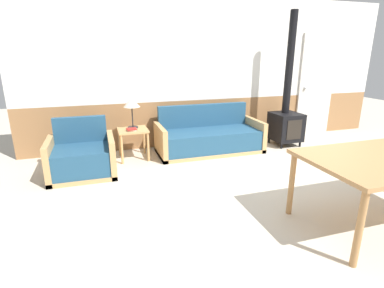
{
  "coord_description": "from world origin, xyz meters",
  "views": [
    {
      "loc": [
        -2.22,
        -2.75,
        1.72
      ],
      "look_at": [
        -1.04,
        0.97,
        0.52
      ],
      "focal_mm": 28.0,
      "sensor_mm": 36.0,
      "label": 1
    }
  ],
  "objects": [
    {
      "name": "ground_plane",
      "position": [
        0.0,
        0.0,
        0.0
      ],
      "size": [
        16.0,
        16.0,
        0.0
      ],
      "primitive_type": "plane",
      "color": "beige"
    },
    {
      "name": "wall_back",
      "position": [
        0.0,
        2.63,
        1.35
      ],
      "size": [
        7.2,
        0.06,
        2.7
      ],
      "color": "#996B42",
      "rests_on": "ground_plane"
    },
    {
      "name": "couch",
      "position": [
        -0.38,
        2.07,
        0.25
      ],
      "size": [
        1.86,
        0.8,
        0.8
      ],
      "color": "tan",
      "rests_on": "ground_plane"
    },
    {
      "name": "armchair",
      "position": [
        -2.51,
        1.62,
        0.25
      ],
      "size": [
        0.92,
        0.77,
        0.8
      ],
      "rotation": [
        0.0,
        0.0,
        0.15
      ],
      "color": "tan",
      "rests_on": "ground_plane"
    },
    {
      "name": "side_table",
      "position": [
        -1.71,
        2.09,
        0.42
      ],
      "size": [
        0.48,
        0.48,
        0.51
      ],
      "color": "tan",
      "rests_on": "ground_plane"
    },
    {
      "name": "table_lamp",
      "position": [
        -1.69,
        2.18,
        0.91
      ],
      "size": [
        0.27,
        0.27,
        0.5
      ],
      "color": "#262628",
      "rests_on": "side_table"
    },
    {
      "name": "book_stack",
      "position": [
        -1.73,
        2.01,
        0.53
      ],
      "size": [
        0.18,
        0.17,
        0.03
      ],
      "color": "white",
      "rests_on": "side_table"
    },
    {
      "name": "wood_stove",
      "position": [
        1.17,
        2.02,
        0.58
      ],
      "size": [
        0.51,
        0.55,
        2.43
      ],
      "color": "black",
      "rests_on": "ground_plane"
    },
    {
      "name": "entry_door",
      "position": [
        2.22,
        2.57,
        1.05
      ],
      "size": [
        0.83,
        0.09,
        2.09
      ],
      "color": "silver",
      "rests_on": "ground_plane"
    }
  ]
}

